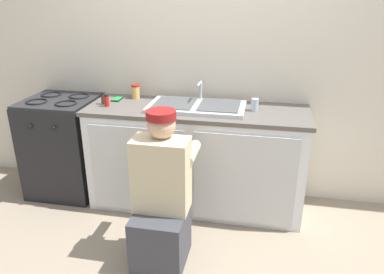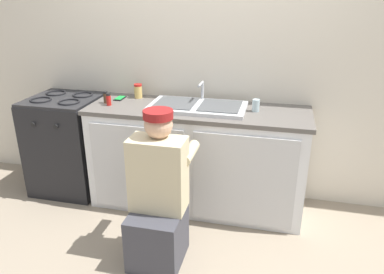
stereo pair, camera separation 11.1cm
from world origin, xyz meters
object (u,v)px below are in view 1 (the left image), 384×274
at_px(spice_bottle_red, 107,100).
at_px(spice_bottle_pepper, 103,98).
at_px(cell_phone, 117,99).
at_px(plumber_person, 161,202).
at_px(condiment_jar, 136,92).
at_px(stove_range, 65,146).
at_px(sink_double_basin, 197,106).
at_px(water_glass, 255,105).

relative_size(spice_bottle_red, spice_bottle_pepper, 1.00).
bearing_deg(cell_phone, plumber_person, -54.28).
bearing_deg(cell_phone, condiment_jar, 25.66).
bearing_deg(stove_range, cell_phone, 12.46).
bearing_deg(spice_bottle_pepper, sink_double_basin, 2.94).
relative_size(plumber_person, spice_bottle_red, 10.52).
xyz_separation_m(water_glass, spice_bottle_pepper, (-1.29, -0.07, 0.00)).
xyz_separation_m(condiment_jar, spice_bottle_red, (-0.16, -0.28, -0.01)).
bearing_deg(stove_range, spice_bottle_red, -10.30).
xyz_separation_m(sink_double_basin, cell_phone, (-0.75, 0.11, -0.01)).
distance_m(sink_double_basin, plumber_person, 0.92).
xyz_separation_m(water_glass, cell_phone, (-1.22, 0.08, -0.04)).
xyz_separation_m(sink_double_basin, plumber_person, (-0.10, -0.79, -0.46)).
height_order(sink_double_basin, condiment_jar, sink_double_basin).
distance_m(condiment_jar, spice_bottle_red, 0.32).
relative_size(plumber_person, spice_bottle_pepper, 10.52).
height_order(stove_range, spice_bottle_red, spice_bottle_red).
height_order(water_glass, cell_phone, water_glass).
bearing_deg(spice_bottle_pepper, spice_bottle_red, -45.13).
bearing_deg(spice_bottle_red, stove_range, 169.70).
relative_size(sink_double_basin, water_glass, 8.00).
height_order(sink_double_basin, stove_range, sink_double_basin).
xyz_separation_m(condiment_jar, spice_bottle_pepper, (-0.21, -0.23, -0.01)).
bearing_deg(sink_double_basin, plumber_person, -97.16).
xyz_separation_m(plumber_person, spice_bottle_red, (-0.66, 0.70, 0.49)).
distance_m(condiment_jar, spice_bottle_pepper, 0.31).
relative_size(water_glass, cell_phone, 0.71).
relative_size(condiment_jar, cell_phone, 0.91).
bearing_deg(sink_double_basin, spice_bottle_pepper, -177.06).
relative_size(spice_bottle_red, cell_phone, 0.75).
relative_size(sink_double_basin, cell_phone, 5.71).
bearing_deg(condiment_jar, spice_bottle_pepper, -133.33).
distance_m(water_glass, cell_phone, 1.23).
xyz_separation_m(water_glass, condiment_jar, (-1.07, 0.16, 0.01)).
bearing_deg(water_glass, spice_bottle_red, -174.34).
distance_m(water_glass, spice_bottle_pepper, 1.29).
bearing_deg(spice_bottle_red, cell_phone, 87.33).
bearing_deg(spice_bottle_pepper, stove_range, 175.03).
bearing_deg(sink_double_basin, water_glass, 3.42).
bearing_deg(sink_double_basin, stove_range, -179.90).
distance_m(sink_double_basin, cell_phone, 0.76).
relative_size(sink_double_basin, spice_bottle_red, 7.62).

